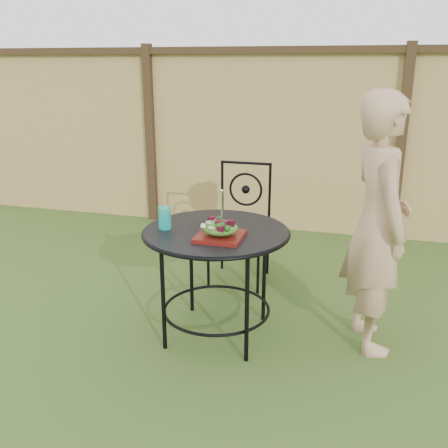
# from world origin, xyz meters

# --- Properties ---
(ground) EXTENTS (60.00, 60.00, 0.00)m
(ground) POSITION_xyz_m (0.00, 0.00, 0.00)
(ground) COLOR #2B4716
(ground) RESTS_ON ground
(fence) EXTENTS (8.00, 0.12, 1.90)m
(fence) POSITION_xyz_m (-0.00, 2.19, 0.95)
(fence) COLOR #DBB76C
(fence) RESTS_ON ground
(patio_table) EXTENTS (0.92, 0.92, 0.72)m
(patio_table) POSITION_xyz_m (0.11, -0.11, 0.59)
(patio_table) COLOR black
(patio_table) RESTS_ON ground
(patio_chair) EXTENTS (0.46, 0.46, 0.95)m
(patio_chair) POSITION_xyz_m (0.05, 0.81, 0.50)
(patio_chair) COLOR black
(patio_chair) RESTS_ON ground
(diner) EXTENTS (0.54, 0.66, 1.58)m
(diner) POSITION_xyz_m (1.07, 0.06, 0.79)
(diner) COLOR tan
(diner) RESTS_ON ground
(salad_plate) EXTENTS (0.27, 0.27, 0.02)m
(salad_plate) POSITION_xyz_m (0.17, -0.25, 0.74)
(salad_plate) COLOR #3F0E09
(salad_plate) RESTS_ON patio_table
(salad) EXTENTS (0.21, 0.21, 0.08)m
(salad) POSITION_xyz_m (0.17, -0.25, 0.79)
(salad) COLOR #235614
(salad) RESTS_ON salad_plate
(fork) EXTENTS (0.01, 0.01, 0.18)m
(fork) POSITION_xyz_m (0.18, -0.25, 0.92)
(fork) COLOR silver
(fork) RESTS_ON salad
(drinking_glass) EXTENTS (0.08, 0.08, 0.14)m
(drinking_glass) POSITION_xyz_m (-0.21, -0.17, 0.79)
(drinking_glass) COLOR #0EA79C
(drinking_glass) RESTS_ON patio_table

